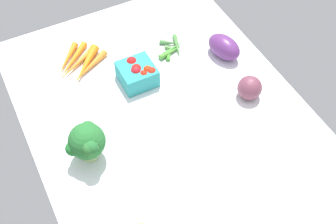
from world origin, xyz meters
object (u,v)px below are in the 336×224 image
(eggplant, at_px, (224,47))
(okra_pile, at_px, (173,48))
(carrot_bunch, at_px, (80,63))
(red_onion_near_basket, at_px, (250,88))
(broccoli_head, at_px, (87,142))
(berry_basket, at_px, (138,73))

(eggplant, bearing_deg, okra_pile, -141.89)
(carrot_bunch, bearing_deg, okra_pile, 76.80)
(red_onion_near_basket, relative_size, broccoli_head, 0.59)
(okra_pile, bearing_deg, broccoli_head, -55.77)
(eggplant, height_order, okra_pile, eggplant)
(eggplant, relative_size, broccoli_head, 0.96)
(carrot_bunch, xyz_separation_m, broccoli_head, (0.33, -0.09, 0.06))
(red_onion_near_basket, height_order, berry_basket, same)
(red_onion_near_basket, height_order, eggplant, same)
(carrot_bunch, bearing_deg, berry_basket, 43.89)
(berry_basket, relative_size, carrot_bunch, 0.56)
(eggplant, distance_m, okra_pile, 0.16)
(red_onion_near_basket, height_order, broccoli_head, broccoli_head)
(carrot_bunch, relative_size, broccoli_head, 1.50)
(okra_pile, bearing_deg, berry_basket, -65.44)
(eggplant, bearing_deg, carrot_bunch, -127.15)
(carrot_bunch, bearing_deg, broccoli_head, -15.63)
(red_onion_near_basket, relative_size, eggplant, 0.62)
(berry_basket, xyz_separation_m, carrot_bunch, (-0.14, -0.13, -0.02))
(red_onion_near_basket, xyz_separation_m, okra_pile, (-0.27, -0.11, -0.03))
(carrot_bunch, bearing_deg, red_onion_near_basket, 49.40)
(red_onion_near_basket, xyz_separation_m, berry_basket, (-0.20, -0.26, -0.00))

